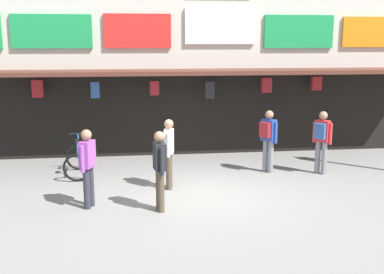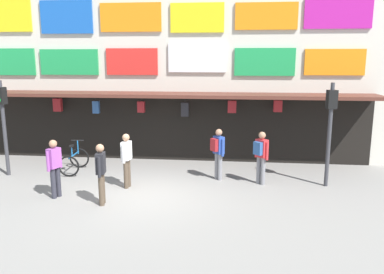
{
  "view_description": "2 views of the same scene",
  "coord_description": "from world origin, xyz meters",
  "px_view_note": "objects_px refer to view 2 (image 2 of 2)",
  "views": [
    {
      "loc": [
        -1.35,
        -9.95,
        3.42
      ],
      "look_at": [
        -0.01,
        0.78,
        1.2
      ],
      "focal_mm": 42.9,
      "sensor_mm": 36.0,
      "label": 1
    },
    {
      "loc": [
        2.64,
        -10.59,
        3.93
      ],
      "look_at": [
        1.32,
        1.38,
        1.46
      ],
      "focal_mm": 36.4,
      "sensor_mm": 36.0,
      "label": 2
    }
  ],
  "objects_px": {
    "traffic_light_near": "(3,113)",
    "pedestrian_in_blue": "(101,171)",
    "pedestrian_in_red": "(55,165)",
    "pedestrian_in_white": "(127,157)",
    "pedestrian_in_green": "(261,154)",
    "traffic_light_far": "(330,118)",
    "bicycle_parked": "(74,161)",
    "pedestrian_in_yellow": "(218,150)"
  },
  "relations": [
    {
      "from": "traffic_light_near",
      "to": "pedestrian_in_yellow",
      "type": "distance_m",
      "value": 7.2
    },
    {
      "from": "pedestrian_in_blue",
      "to": "traffic_light_far",
      "type": "bearing_deg",
      "value": 19.53
    },
    {
      "from": "bicycle_parked",
      "to": "pedestrian_in_green",
      "type": "relative_size",
      "value": 0.72
    },
    {
      "from": "traffic_light_near",
      "to": "pedestrian_in_green",
      "type": "xyz_separation_m",
      "value": [
        8.46,
        -0.04,
        -1.16
      ]
    },
    {
      "from": "traffic_light_far",
      "to": "pedestrian_in_blue",
      "type": "xyz_separation_m",
      "value": [
        -6.41,
        -2.27,
        -1.19
      ]
    },
    {
      "from": "traffic_light_near",
      "to": "pedestrian_in_green",
      "type": "relative_size",
      "value": 1.9
    },
    {
      "from": "traffic_light_far",
      "to": "pedestrian_in_white",
      "type": "xyz_separation_m",
      "value": [
        -6.11,
        -0.82,
        -1.19
      ]
    },
    {
      "from": "traffic_light_far",
      "to": "pedestrian_in_white",
      "type": "bearing_deg",
      "value": -172.37
    },
    {
      "from": "traffic_light_near",
      "to": "pedestrian_in_white",
      "type": "relative_size",
      "value": 1.9
    },
    {
      "from": "traffic_light_far",
      "to": "pedestrian_in_yellow",
      "type": "relative_size",
      "value": 1.9
    },
    {
      "from": "traffic_light_near",
      "to": "pedestrian_in_white",
      "type": "xyz_separation_m",
      "value": [
        4.38,
        -0.8,
        -1.19
      ]
    },
    {
      "from": "bicycle_parked",
      "to": "pedestrian_in_green",
      "type": "bearing_deg",
      "value": -5.75
    },
    {
      "from": "bicycle_parked",
      "to": "traffic_light_far",
      "type": "bearing_deg",
      "value": -3.98
    },
    {
      "from": "pedestrian_in_yellow",
      "to": "pedestrian_in_green",
      "type": "bearing_deg",
      "value": -13.66
    },
    {
      "from": "pedestrian_in_white",
      "to": "pedestrian_in_red",
      "type": "bearing_deg",
      "value": -148.89
    },
    {
      "from": "traffic_light_near",
      "to": "traffic_light_far",
      "type": "bearing_deg",
      "value": 0.1
    },
    {
      "from": "bicycle_parked",
      "to": "pedestrian_in_yellow",
      "type": "xyz_separation_m",
      "value": [
        5.01,
        -0.31,
        0.59
      ]
    },
    {
      "from": "pedestrian_in_red",
      "to": "pedestrian_in_white",
      "type": "xyz_separation_m",
      "value": [
        1.78,
        1.07,
        0.0
      ]
    },
    {
      "from": "pedestrian_in_yellow",
      "to": "bicycle_parked",
      "type": "bearing_deg",
      "value": 176.44
    },
    {
      "from": "pedestrian_in_red",
      "to": "pedestrian_in_blue",
      "type": "xyz_separation_m",
      "value": [
        1.48,
        -0.38,
        0.0
      ]
    },
    {
      "from": "pedestrian_in_green",
      "to": "pedestrian_in_blue",
      "type": "relative_size",
      "value": 1.0
    },
    {
      "from": "traffic_light_near",
      "to": "pedestrian_in_blue",
      "type": "bearing_deg",
      "value": -28.93
    },
    {
      "from": "traffic_light_near",
      "to": "pedestrian_in_blue",
      "type": "relative_size",
      "value": 1.9
    },
    {
      "from": "traffic_light_near",
      "to": "pedestrian_in_blue",
      "type": "xyz_separation_m",
      "value": [
        4.08,
        -2.25,
        -1.19
      ]
    },
    {
      "from": "pedestrian_in_yellow",
      "to": "pedestrian_in_red",
      "type": "bearing_deg",
      "value": -154.35
    },
    {
      "from": "bicycle_parked",
      "to": "pedestrian_in_green",
      "type": "xyz_separation_m",
      "value": [
        6.36,
        -0.64,
        0.59
      ]
    },
    {
      "from": "traffic_light_near",
      "to": "pedestrian_in_red",
      "type": "relative_size",
      "value": 1.9
    },
    {
      "from": "traffic_light_far",
      "to": "pedestrian_in_yellow",
      "type": "bearing_deg",
      "value": 175.4
    },
    {
      "from": "traffic_light_far",
      "to": "pedestrian_in_green",
      "type": "relative_size",
      "value": 1.9
    },
    {
      "from": "bicycle_parked",
      "to": "pedestrian_in_yellow",
      "type": "bearing_deg",
      "value": -3.56
    },
    {
      "from": "traffic_light_far",
      "to": "pedestrian_in_green",
      "type": "distance_m",
      "value": 2.33
    },
    {
      "from": "traffic_light_near",
      "to": "pedestrian_in_yellow",
      "type": "bearing_deg",
      "value": 2.35
    },
    {
      "from": "traffic_light_near",
      "to": "pedestrian_in_yellow",
      "type": "xyz_separation_m",
      "value": [
        7.1,
        0.29,
        -1.16
      ]
    },
    {
      "from": "traffic_light_far",
      "to": "bicycle_parked",
      "type": "bearing_deg",
      "value": 176.02
    },
    {
      "from": "pedestrian_in_yellow",
      "to": "pedestrian_in_red",
      "type": "relative_size",
      "value": 1.0
    },
    {
      "from": "pedestrian_in_yellow",
      "to": "pedestrian_in_blue",
      "type": "xyz_separation_m",
      "value": [
        -3.03,
        -2.54,
        -0.04
      ]
    },
    {
      "from": "pedestrian_in_green",
      "to": "pedestrian_in_yellow",
      "type": "xyz_separation_m",
      "value": [
        -1.35,
        0.33,
        0.0
      ]
    },
    {
      "from": "pedestrian_in_red",
      "to": "pedestrian_in_blue",
      "type": "bearing_deg",
      "value": -14.35
    },
    {
      "from": "bicycle_parked",
      "to": "pedestrian_in_blue",
      "type": "relative_size",
      "value": 0.72
    },
    {
      "from": "bicycle_parked",
      "to": "pedestrian_in_blue",
      "type": "bearing_deg",
      "value": -55.21
    },
    {
      "from": "traffic_light_near",
      "to": "pedestrian_in_blue",
      "type": "height_order",
      "value": "traffic_light_near"
    },
    {
      "from": "traffic_light_far",
      "to": "traffic_light_near",
      "type": "bearing_deg",
      "value": -179.9
    }
  ]
}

